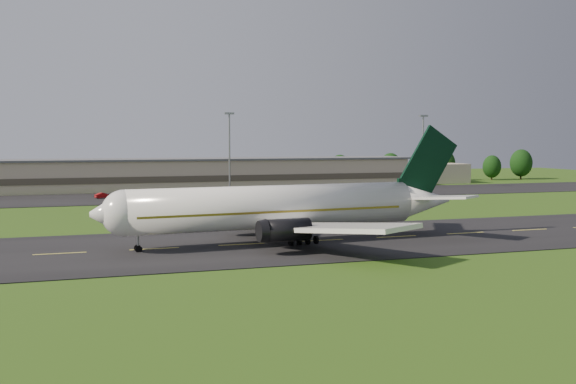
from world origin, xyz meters
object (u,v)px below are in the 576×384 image
object	(u,v)px
terminal	(222,174)
service_vehicle_b	(103,196)
service_vehicle_c	(238,194)
light_mast_centre	(229,143)
airliner	(280,208)
service_vehicle_a	(115,198)
service_vehicle_d	(360,188)
light_mast_east	(423,142)

from	to	relation	value
terminal	service_vehicle_b	xyz separation A→B (m)	(-32.49, -23.37, -3.26)
service_vehicle_c	service_vehicle_b	bearing A→B (deg)	-155.08
service_vehicle_b	service_vehicle_c	xyz separation A→B (m)	(30.18, -6.41, 0.06)
terminal	service_vehicle_c	distance (m)	30.04
light_mast_centre	service_vehicle_c	size ratio (longest dim) A/B	4.08
terminal	service_vehicle_c	world-z (taller)	terminal
airliner	service_vehicle_a	size ratio (longest dim) A/B	12.22
service_vehicle_d	terminal	bearing A→B (deg)	109.98
light_mast_east	service_vehicle_c	world-z (taller)	light_mast_east
service_vehicle_b	terminal	bearing A→B (deg)	-71.17
service_vehicle_a	service_vehicle_d	xyz separation A→B (m)	(62.94, 10.15, -0.03)
light_mast_centre	light_mast_east	distance (m)	55.00
service_vehicle_b	service_vehicle_c	world-z (taller)	service_vehicle_c
light_mast_centre	service_vehicle_c	xyz separation A→B (m)	(-0.91, -13.59, -11.94)
terminal	light_mast_east	distance (m)	56.67
terminal	service_vehicle_a	bearing A→B (deg)	-134.39
service_vehicle_c	terminal	bearing A→B (deg)	122.46
light_mast_east	service_vehicle_a	world-z (taller)	light_mast_east
airliner	service_vehicle_d	xyz separation A→B (m)	(44.84, 75.35, -3.88)
service_vehicle_c	service_vehicle_d	distance (m)	36.13
light_mast_east	service_vehicle_b	size ratio (longest dim) A/B	5.30
light_mast_centre	service_vehicle_c	distance (m)	18.12
light_mast_centre	service_vehicle_a	size ratio (longest dim) A/B	4.85
light_mast_centre	service_vehicle_a	xyz separation A→B (m)	(-28.87, -14.73, -11.92)
light_mast_centre	service_vehicle_b	size ratio (longest dim) A/B	5.30
light_mast_centre	service_vehicle_c	world-z (taller)	light_mast_centre
terminal	light_mast_centre	world-z (taller)	light_mast_centre
service_vehicle_b	service_vehicle_d	bearing A→B (deg)	-104.60
terminal	light_mast_centre	distance (m)	18.45
light_mast_east	airliner	bearing A→B (deg)	-129.45
light_mast_east	service_vehicle_c	bearing A→B (deg)	-166.33
airliner	service_vehicle_c	bearing A→B (deg)	77.33
terminal	light_mast_east	xyz separation A→B (m)	(53.60, -16.18, 8.75)
light_mast_centre	service_vehicle_b	bearing A→B (deg)	-166.98
airliner	terminal	xyz separation A→B (m)	(12.17, 96.12, -0.67)
airliner	light_mast_east	bearing A→B (deg)	46.33
service_vehicle_b	airliner	bearing A→B (deg)	178.72
service_vehicle_a	service_vehicle_b	size ratio (longest dim) A/B	1.09
light_mast_centre	airliner	bearing A→B (deg)	-97.67
light_mast_east	service_vehicle_d	size ratio (longest dim) A/B	4.31
terminal	service_vehicle_a	xyz separation A→B (m)	(-30.27, -30.92, -3.18)
terminal	service_vehicle_d	size ratio (longest dim) A/B	30.70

